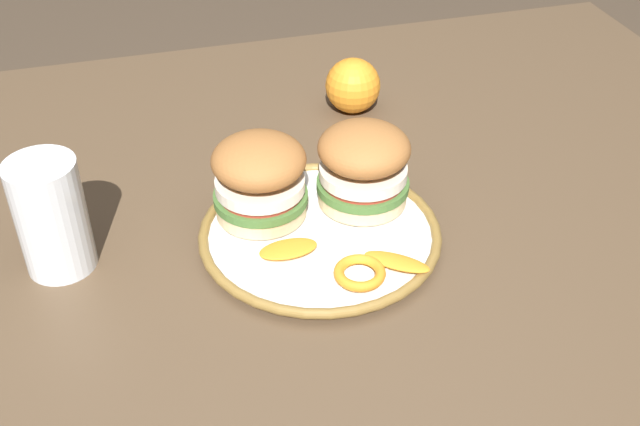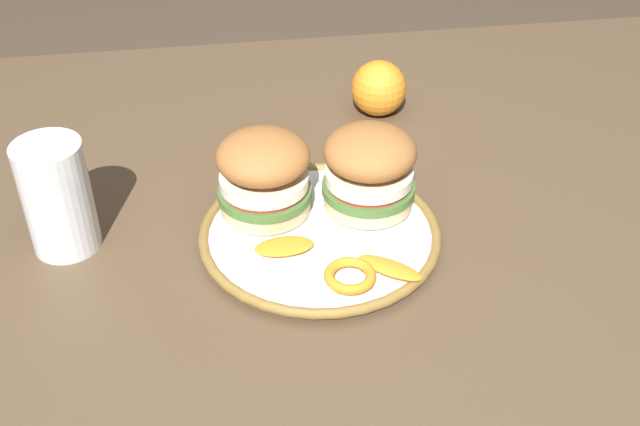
{
  "view_description": "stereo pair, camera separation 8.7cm",
  "coord_description": "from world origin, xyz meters",
  "px_view_note": "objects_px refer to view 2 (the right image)",
  "views": [
    {
      "loc": [
        0.23,
        0.75,
        1.32
      ],
      "look_at": [
        0.03,
        0.06,
        0.78
      ],
      "focal_mm": 44.26,
      "sensor_mm": 36.0,
      "label": 1
    },
    {
      "loc": [
        0.14,
        0.76,
        1.32
      ],
      "look_at": [
        0.03,
        0.06,
        0.78
      ],
      "focal_mm": 44.26,
      "sensor_mm": 36.0,
      "label": 2
    }
  ],
  "objects_px": {
    "sandwich_half_left": "(264,173)",
    "drinking_glass": "(59,204)",
    "dining_table": "(339,266)",
    "whole_orange": "(379,88)",
    "dinner_plate": "(320,234)",
    "sandwich_half_right": "(369,168)"
  },
  "relations": [
    {
      "from": "dining_table",
      "to": "drinking_glass",
      "type": "xyz_separation_m",
      "value": [
        0.32,
        0.02,
        0.15
      ]
    },
    {
      "from": "dining_table",
      "to": "sandwich_half_right",
      "type": "xyz_separation_m",
      "value": [
        -0.03,
        0.02,
        0.16
      ]
    },
    {
      "from": "sandwich_half_left",
      "to": "whole_orange",
      "type": "bearing_deg",
      "value": -128.63
    },
    {
      "from": "sandwich_half_left",
      "to": "whole_orange",
      "type": "distance_m",
      "value": 0.3
    },
    {
      "from": "dining_table",
      "to": "sandwich_half_left",
      "type": "bearing_deg",
      "value": 4.41
    },
    {
      "from": "sandwich_half_left",
      "to": "drinking_glass",
      "type": "height_order",
      "value": "drinking_glass"
    },
    {
      "from": "dining_table",
      "to": "whole_orange",
      "type": "height_order",
      "value": "whole_orange"
    },
    {
      "from": "sandwich_half_right",
      "to": "whole_orange",
      "type": "relative_size",
      "value": 1.52
    },
    {
      "from": "dinner_plate",
      "to": "sandwich_half_right",
      "type": "relative_size",
      "value": 2.31
    },
    {
      "from": "sandwich_half_left",
      "to": "whole_orange",
      "type": "xyz_separation_m",
      "value": [
        -0.19,
        -0.23,
        -0.03
      ]
    },
    {
      "from": "dining_table",
      "to": "whole_orange",
      "type": "distance_m",
      "value": 0.28
    },
    {
      "from": "dinner_plate",
      "to": "drinking_glass",
      "type": "bearing_deg",
      "value": -7.38
    },
    {
      "from": "sandwich_half_left",
      "to": "drinking_glass",
      "type": "relative_size",
      "value": 0.86
    },
    {
      "from": "dining_table",
      "to": "drinking_glass",
      "type": "relative_size",
      "value": 9.73
    },
    {
      "from": "dining_table",
      "to": "dinner_plate",
      "type": "height_order",
      "value": "dinner_plate"
    },
    {
      "from": "dining_table",
      "to": "sandwich_half_left",
      "type": "height_order",
      "value": "sandwich_half_left"
    },
    {
      "from": "sandwich_half_left",
      "to": "whole_orange",
      "type": "relative_size",
      "value": 1.44
    },
    {
      "from": "dinner_plate",
      "to": "sandwich_half_left",
      "type": "bearing_deg",
      "value": -39.59
    },
    {
      "from": "sandwich_half_left",
      "to": "drinking_glass",
      "type": "distance_m",
      "value": 0.23
    },
    {
      "from": "dining_table",
      "to": "whole_orange",
      "type": "relative_size",
      "value": 16.33
    },
    {
      "from": "drinking_glass",
      "to": "whole_orange",
      "type": "xyz_separation_m",
      "value": [
        -0.42,
        -0.25,
        -0.02
      ]
    },
    {
      "from": "dinner_plate",
      "to": "whole_orange",
      "type": "relative_size",
      "value": 3.52
    }
  ]
}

